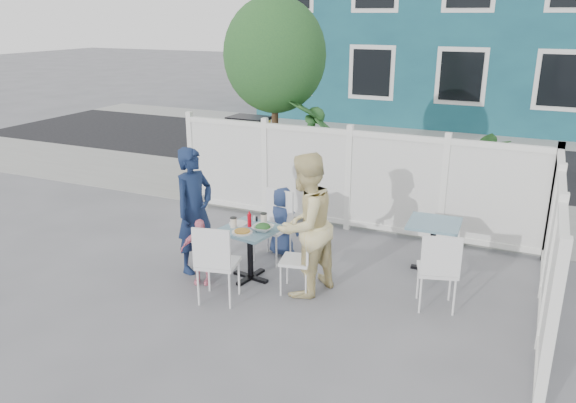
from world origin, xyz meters
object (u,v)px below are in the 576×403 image
at_px(utility_cabinet, 250,152).
at_px(woman, 305,225).
at_px(boy, 282,221).
at_px(spare_table, 433,233).
at_px(man, 194,210).
at_px(chair_left, 202,229).
at_px(main_table, 250,240).
at_px(chair_back, 275,220).
at_px(chair_right, 302,255).
at_px(chair_near, 215,259).
at_px(toddler, 201,251).

bearing_deg(utility_cabinet, woman, -51.36).
xyz_separation_m(utility_cabinet, boy, (2.08, -2.92, -0.16)).
distance_m(utility_cabinet, woman, 4.78).
xyz_separation_m(spare_table, boy, (-2.04, -0.31, -0.04)).
bearing_deg(man, chair_left, -43.10).
bearing_deg(main_table, spare_table, 29.90).
bearing_deg(main_table, woman, -3.50).
distance_m(chair_left, woman, 1.53).
bearing_deg(chair_back, main_table, 97.41).
bearing_deg(spare_table, chair_right, -136.60).
relative_size(chair_near, woman, 0.56).
xyz_separation_m(utility_cabinet, spare_table, (4.12, -2.61, -0.11)).
xyz_separation_m(man, woman, (1.57, -0.01, 0.04)).
height_order(spare_table, chair_right, chair_right).
height_order(utility_cabinet, spare_table, utility_cabinet).
bearing_deg(chair_back, chair_near, 95.50).
distance_m(spare_table, chair_back, 2.13).
xyz_separation_m(utility_cabinet, chair_near, (1.98, -4.55, -0.08)).
xyz_separation_m(chair_left, boy, (0.77, 0.88, -0.07)).
xyz_separation_m(main_table, boy, (0.05, 0.89, -0.05)).
bearing_deg(chair_left, woman, 101.24).
height_order(main_table, boy, boy).
distance_m(utility_cabinet, spare_table, 4.88).
xyz_separation_m(chair_left, toddler, (0.21, -0.37, -0.13)).
bearing_deg(utility_cabinet, chair_right, -51.70).
bearing_deg(chair_back, spare_table, -159.54).
distance_m(chair_right, toddler, 1.30).
bearing_deg(spare_table, toddler, -149.03).
bearing_deg(chair_near, chair_right, 28.22).
bearing_deg(man, main_table, -75.71).
bearing_deg(spare_table, man, -156.64).
bearing_deg(main_table, man, -176.95).
relative_size(chair_back, woman, 0.55).
distance_m(main_table, man, 0.84).
relative_size(spare_table, man, 0.41).
bearing_deg(chair_near, woman, 27.91).
distance_m(main_table, spare_table, 2.41).
height_order(utility_cabinet, chair_back, utility_cabinet).
height_order(utility_cabinet, chair_left, utility_cabinet).
distance_m(spare_table, chair_left, 3.05).
height_order(main_table, woman, woman).
relative_size(chair_right, toddler, 0.99).
xyz_separation_m(chair_near, woman, (0.83, 0.70, 0.31)).
distance_m(man, woman, 1.57).
relative_size(utility_cabinet, chair_back, 1.35).
height_order(chair_left, chair_right, chair_left).
height_order(utility_cabinet, toddler, utility_cabinet).
bearing_deg(boy, spare_table, -155.54).
xyz_separation_m(spare_table, chair_left, (-2.81, -1.19, 0.03)).
height_order(main_table, man, man).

